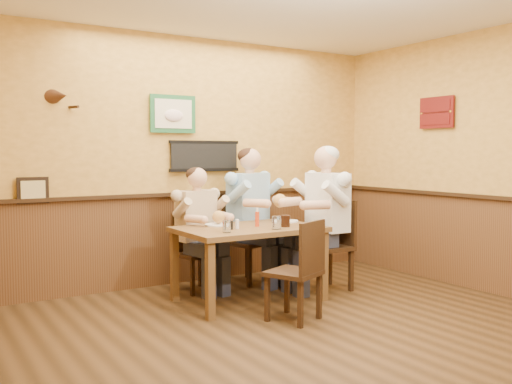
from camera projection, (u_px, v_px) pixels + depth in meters
room at (326, 128)px, 4.59m from camera, size 5.02×5.03×2.81m
dining_table at (249, 236)px, 5.70m from camera, size 1.40×0.90×0.75m
chair_back_left at (196, 252)px, 6.12m from camera, size 0.44×0.44×0.84m
chair_back_right at (248, 240)px, 6.53m from camera, size 0.55×0.55×0.97m
chair_right_end at (327, 245)px, 6.17m from camera, size 0.46×0.46×0.98m
chair_near_side at (294, 270)px, 5.05m from camera, size 0.55×0.55×0.90m
diner_tan_shirt at (196, 236)px, 6.11m from camera, size 0.63×0.63×1.20m
diner_blue_polo at (248, 222)px, 6.52m from camera, size 0.79×0.79×1.38m
diner_white_elder at (327, 226)px, 6.15m from camera, size 0.65×0.65×1.40m
water_glass_left at (227, 226)px, 5.28m from camera, size 0.10×0.10×0.11m
water_glass_mid at (276, 223)px, 5.50m from camera, size 0.10×0.10×0.13m
cola_tumbler at (285, 221)px, 5.68m from camera, size 0.11×0.11×0.12m
hot_sauce_bottle at (257, 218)px, 5.72m from camera, size 0.04×0.04×0.17m
salt_shaker at (237, 224)px, 5.54m from camera, size 0.05×0.05×0.09m
pepper_shaker at (231, 225)px, 5.49m from camera, size 0.03×0.03×0.08m
plate_far_left at (217, 225)px, 5.79m from camera, size 0.26×0.26×0.02m
plate_far_right at (286, 221)px, 6.09m from camera, size 0.35×0.35×0.02m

